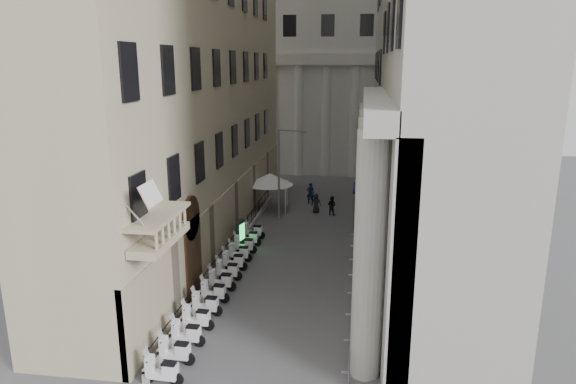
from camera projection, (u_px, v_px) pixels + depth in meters
name	position (u px, v px, depth m)	size (l,w,h in m)	color
far_building	(331.00, 38.00, 58.17)	(22.00, 10.00, 30.00)	#B7B5AD
iron_fence	(232.00, 256.00, 33.69)	(0.30, 28.00, 1.40)	black
blue_awning	(362.00, 224.00, 40.21)	(1.60, 3.00, 3.00)	navy
flag	(163.00, 370.00, 21.18)	(1.00, 1.40, 8.20)	#9E0C11
scooter_0	(163.00, 384.00, 20.27)	(0.56, 1.40, 1.50)	white
scooter_1	(176.00, 364.00, 21.66)	(0.56, 1.40, 1.50)	white
scooter_2	(187.00, 345.00, 23.05)	(0.56, 1.40, 1.50)	white
scooter_3	(197.00, 329.00, 24.43)	(0.56, 1.40, 1.50)	white
scooter_4	(206.00, 315.00, 25.82)	(0.56, 1.40, 1.50)	white
scooter_5	(214.00, 302.00, 27.21)	(0.56, 1.40, 1.50)	white
scooter_6	(221.00, 290.00, 28.60)	(0.56, 1.40, 1.50)	white
scooter_7	(228.00, 280.00, 29.99)	(0.56, 1.40, 1.50)	white
scooter_8	(234.00, 270.00, 31.38)	(0.56, 1.40, 1.50)	white
scooter_9	(239.00, 261.00, 32.76)	(0.56, 1.40, 1.50)	white
scooter_10	(245.00, 253.00, 34.15)	(0.56, 1.40, 1.50)	white
scooter_11	(249.00, 246.00, 35.54)	(0.56, 1.40, 1.50)	white
scooter_12	(253.00, 239.00, 36.93)	(0.56, 1.40, 1.50)	white
barrier_1	(349.00, 356.00, 22.19)	(0.60, 2.40, 1.10)	#989B9F
barrier_2	(351.00, 328.00, 24.59)	(0.60, 2.40, 1.10)	#989B9F
barrier_3	(352.00, 304.00, 26.99)	(0.60, 2.40, 1.10)	#989B9F
barrier_4	(353.00, 284.00, 29.38)	(0.60, 2.40, 1.10)	#989B9F
barrier_5	(354.00, 267.00, 31.78)	(0.60, 2.40, 1.10)	#989B9F
barrier_6	(354.00, 253.00, 34.18)	(0.60, 2.40, 1.10)	#989B9F
barrier_7	(355.00, 240.00, 36.58)	(0.60, 2.40, 1.10)	#989B9F
barrier_8	(355.00, 229.00, 38.98)	(0.60, 2.40, 1.10)	#989B9F
security_tent	(271.00, 180.00, 43.46)	(3.91, 3.91, 3.18)	white
street_lamp	(282.00, 168.00, 40.11)	(2.28, 0.99, 7.33)	gray
info_kiosk	(240.00, 234.00, 34.77)	(0.50, 0.97, 1.97)	black
pedestrian_a	(310.00, 193.00, 45.80)	(0.69, 0.45, 1.90)	#0C1333
pedestrian_b	(332.00, 205.00, 42.47)	(0.78, 0.61, 1.61)	black
pedestrian_c	(316.00, 203.00, 43.07)	(0.79, 0.52, 1.63)	black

